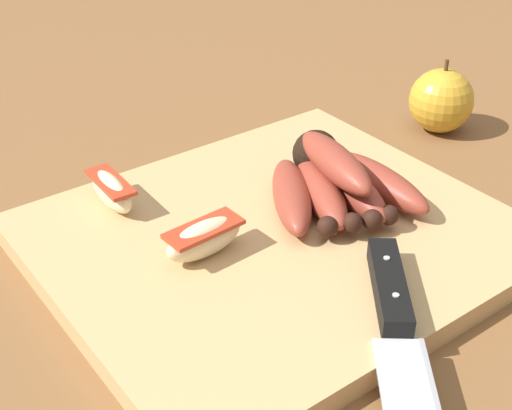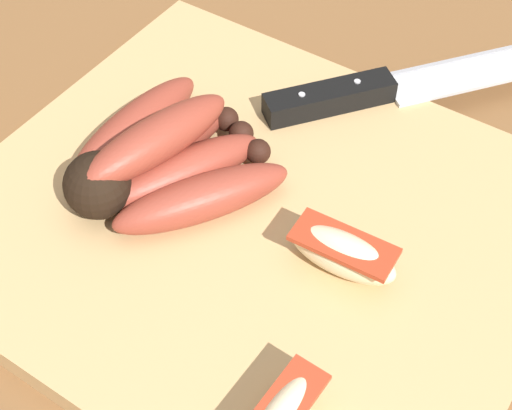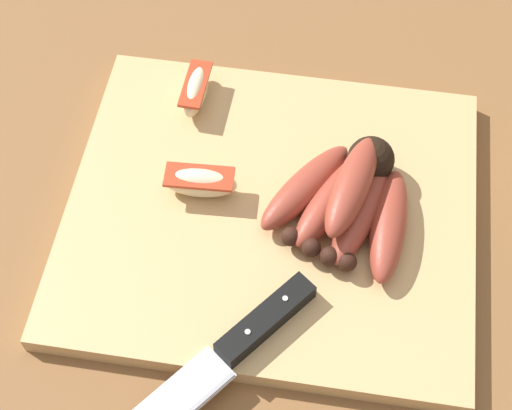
{
  "view_description": "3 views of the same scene",
  "coord_description": "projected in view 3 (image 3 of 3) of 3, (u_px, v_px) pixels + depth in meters",
  "views": [
    {
      "loc": [
        -0.32,
        -0.38,
        0.36
      ],
      "look_at": [
        -0.01,
        0.03,
        0.04
      ],
      "focal_mm": 50.04,
      "sensor_mm": 36.0,
      "label": 1
    },
    {
      "loc": [
        -0.18,
        0.28,
        0.41
      ],
      "look_at": [
        -0.01,
        0.02,
        0.05
      ],
      "focal_mm": 53.55,
      "sensor_mm": 36.0,
      "label": 2
    },
    {
      "loc": [
        0.05,
        -0.39,
        0.65
      ],
      "look_at": [
        -0.01,
        0.0,
        0.04
      ],
      "focal_mm": 56.14,
      "sensor_mm": 36.0,
      "label": 3
    }
  ],
  "objects": [
    {
      "name": "ground_plane",
      "position": [
        269.0,
        229.0,
        0.76
      ],
      "size": [
        6.0,
        6.0,
        0.0
      ],
      "primitive_type": "plane",
      "color": "brown"
    },
    {
      "name": "cutting_board",
      "position": [
        268.0,
        212.0,
        0.76
      ],
      "size": [
        0.38,
        0.34,
        0.02
      ],
      "primitive_type": "cube",
      "color": "tan",
      "rests_on": "ground_plane"
    },
    {
      "name": "banana_bunch",
      "position": [
        350.0,
        197.0,
        0.74
      ],
      "size": [
        0.15,
        0.15,
        0.05
      ],
      "color": "black",
      "rests_on": "cutting_board"
    },
    {
      "name": "chefs_knife",
      "position": [
        224.0,
        358.0,
        0.67
      ],
      "size": [
        0.2,
        0.24,
        0.02
      ],
      "color": "silver",
      "rests_on": "cutting_board"
    },
    {
      "name": "apple_wedge_near",
      "position": [
        200.0,
        182.0,
        0.75
      ],
      "size": [
        0.07,
        0.03,
        0.03
      ],
      "color": "beige",
      "rests_on": "cutting_board"
    },
    {
      "name": "apple_wedge_middle",
      "position": [
        196.0,
        90.0,
        0.81
      ],
      "size": [
        0.02,
        0.07,
        0.03
      ],
      "color": "beige",
      "rests_on": "cutting_board"
    }
  ]
}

